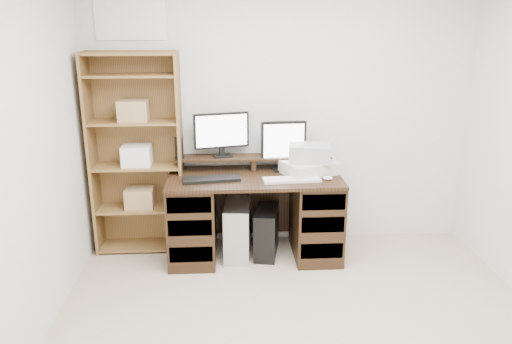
{
  "coord_description": "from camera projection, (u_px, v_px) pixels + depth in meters",
  "views": [
    {
      "loc": [
        -0.5,
        -2.48,
        2.07
      ],
      "look_at": [
        -0.26,
        1.43,
        0.85
      ],
      "focal_mm": 35.0,
      "sensor_mm": 36.0,
      "label": 1
    }
  ],
  "objects": [
    {
      "name": "room",
      "position": [
        322.0,
        179.0,
        2.64
      ],
      "size": [
        3.54,
        4.04,
        2.54
      ],
      "color": "tan",
      "rests_on": "ground"
    },
    {
      "name": "desk",
      "position": [
        255.0,
        214.0,
        4.44
      ],
      "size": [
        1.5,
        0.7,
        0.75
      ],
      "color": "black",
      "rests_on": "ground"
    },
    {
      "name": "riser_shelf",
      "position": [
        253.0,
        159.0,
        4.5
      ],
      "size": [
        1.4,
        0.22,
        0.12
      ],
      "color": "black",
      "rests_on": "desk"
    },
    {
      "name": "monitor_wide",
      "position": [
        221.0,
        132.0,
        4.43
      ],
      "size": [
        0.49,
        0.17,
        0.39
      ],
      "rotation": [
        0.0,
        0.0,
        0.23
      ],
      "color": "black",
      "rests_on": "riser_shelf"
    },
    {
      "name": "monitor_small",
      "position": [
        284.0,
        144.0,
        4.45
      ],
      "size": [
        0.41,
        0.16,
        0.44
      ],
      "rotation": [
        0.0,
        0.0,
        0.07
      ],
      "color": "black",
      "rests_on": "desk"
    },
    {
      "name": "speaker",
      "position": [
        179.0,
        148.0,
        4.42
      ],
      "size": [
        0.08,
        0.08,
        0.18
      ],
      "primitive_type": "cube",
      "rotation": [
        0.0,
        0.0,
        0.08
      ],
      "color": "black",
      "rests_on": "riser_shelf"
    },
    {
      "name": "keyboard_black",
      "position": [
        211.0,
        179.0,
        4.2
      ],
      "size": [
        0.5,
        0.23,
        0.03
      ],
      "primitive_type": "cube",
      "rotation": [
        0.0,
        0.0,
        0.15
      ],
      "color": "black",
      "rests_on": "desk"
    },
    {
      "name": "keyboard_white",
      "position": [
        292.0,
        180.0,
        4.2
      ],
      "size": [
        0.49,
        0.18,
        0.02
      ],
      "primitive_type": "cube",
      "rotation": [
        0.0,
        0.0,
        0.07
      ],
      "color": "silver",
      "rests_on": "desk"
    },
    {
      "name": "mouse",
      "position": [
        328.0,
        178.0,
        4.22
      ],
      "size": [
        0.08,
        0.06,
        0.03
      ],
      "primitive_type": "ellipsoid",
      "rotation": [
        0.0,
        0.0,
        -0.04
      ],
      "color": "white",
      "rests_on": "desk"
    },
    {
      "name": "printer",
      "position": [
        309.0,
        167.0,
        4.38
      ],
      "size": [
        0.54,
        0.48,
        0.11
      ],
      "primitive_type": "cube",
      "rotation": [
        0.0,
        0.0,
        0.42
      ],
      "color": "beige",
      "rests_on": "desk"
    },
    {
      "name": "basket",
      "position": [
        310.0,
        153.0,
        4.35
      ],
      "size": [
        0.39,
        0.31,
        0.15
      ],
      "primitive_type": "cube",
      "rotation": [
        0.0,
        0.0,
        -0.16
      ],
      "color": "#9EA3A8",
      "rests_on": "printer"
    },
    {
      "name": "tower_silver",
      "position": [
        238.0,
        229.0,
        4.48
      ],
      "size": [
        0.26,
        0.51,
        0.49
      ],
      "primitive_type": "cube",
      "rotation": [
        0.0,
        0.0,
        -0.09
      ],
      "color": "#B6B9BE",
      "rests_on": "ground"
    },
    {
      "name": "tower_black",
      "position": [
        266.0,
        232.0,
        4.5
      ],
      "size": [
        0.26,
        0.46,
        0.44
      ],
      "rotation": [
        0.0,
        0.0,
        -0.18
      ],
      "color": "black",
      "rests_on": "ground"
    },
    {
      "name": "bookshelf",
      "position": [
        137.0,
        153.0,
        4.43
      ],
      "size": [
        0.8,
        0.3,
        1.8
      ],
      "color": "olive",
      "rests_on": "ground"
    }
  ]
}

